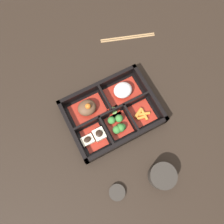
# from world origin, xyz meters

# --- Properties ---
(ground_plane) EXTENTS (3.00, 3.00, 0.00)m
(ground_plane) POSITION_xyz_m (0.00, 0.00, 0.00)
(ground_plane) COLOR black
(bento_base) EXTENTS (0.33, 0.25, 0.01)m
(bento_base) POSITION_xyz_m (0.00, 0.00, 0.01)
(bento_base) COLOR black
(bento_base) RESTS_ON ground_plane
(bento_rim) EXTENTS (0.33, 0.25, 0.05)m
(bento_rim) POSITION_xyz_m (-0.00, -0.00, 0.02)
(bento_rim) COLOR black
(bento_rim) RESTS_ON ground_plane
(bowl_stew) EXTENTS (0.13, 0.09, 0.06)m
(bowl_stew) POSITION_xyz_m (-0.07, 0.05, 0.03)
(bowl_stew) COLOR maroon
(bowl_stew) RESTS_ON bento_base
(bowl_rice) EXTENTS (0.13, 0.09, 0.04)m
(bowl_rice) POSITION_xyz_m (0.07, 0.05, 0.03)
(bowl_rice) COLOR maroon
(bowl_rice) RESTS_ON bento_base
(bowl_tofu) EXTENTS (0.09, 0.09, 0.04)m
(bowl_tofu) POSITION_xyz_m (-0.10, -0.05, 0.02)
(bowl_tofu) COLOR maroon
(bowl_tofu) RESTS_ON bento_base
(bowl_greens) EXTENTS (0.08, 0.09, 0.04)m
(bowl_greens) POSITION_xyz_m (-0.00, -0.05, 0.03)
(bowl_greens) COLOR maroon
(bowl_greens) RESTS_ON bento_base
(bowl_carrots) EXTENTS (0.08, 0.09, 0.02)m
(bowl_carrots) POSITION_xyz_m (0.10, -0.05, 0.02)
(bowl_carrots) COLOR maroon
(bowl_carrots) RESTS_ON bento_base
(bowl_pickles) EXTENTS (0.04, 0.04, 0.01)m
(bowl_pickles) POSITION_xyz_m (0.01, 0.00, 0.01)
(bowl_pickles) COLOR maroon
(bowl_pickles) RESTS_ON bento_base
(tea_cup) EXTENTS (0.09, 0.09, 0.06)m
(tea_cup) POSITION_xyz_m (0.04, -0.28, 0.03)
(tea_cup) COLOR #2D2823
(tea_cup) RESTS_ON ground_plane
(chopsticks) EXTENTS (0.22, 0.09, 0.01)m
(chopsticks) POSITION_xyz_m (0.21, 0.27, 0.00)
(chopsticks) COLOR #A87F51
(chopsticks) RESTS_ON ground_plane
(sauce_dish) EXTENTS (0.06, 0.06, 0.01)m
(sauce_dish) POSITION_xyz_m (-0.11, -0.25, 0.01)
(sauce_dish) COLOR #2D2823
(sauce_dish) RESTS_ON ground_plane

